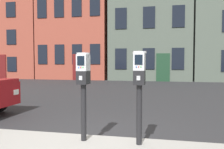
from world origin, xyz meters
TOP-DOWN VIEW (x-y plane):
  - ground_plane at (0.00, 0.00)m, footprint 160.00×160.00m
  - parking_meter_near_kerb at (-0.10, -0.12)m, footprint 0.22×0.25m
  - parking_meter_twin_adjacent at (0.83, -0.12)m, footprint 0.22×0.25m
  - townhouse_brownstone at (-13.51, 17.01)m, footprint 8.15×5.42m
  - townhouse_cream_stone at (-6.33, 17.76)m, footprint 6.03×6.94m
  - townhouse_green_painted at (0.13, 17.29)m, footprint 6.40×6.00m

SIDE VIEW (x-z plane):
  - ground_plane at x=0.00m, z-range 0.00..0.00m
  - parking_meter_near_kerb at x=-0.10m, z-range 0.42..1.88m
  - parking_meter_twin_adjacent at x=0.83m, z-range 0.42..1.90m
  - townhouse_brownstone at x=-13.51m, z-range 0.00..9.25m
  - townhouse_green_painted at x=0.13m, z-range 0.00..9.28m
  - townhouse_cream_stone at x=-6.33m, z-range 0.00..11.37m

